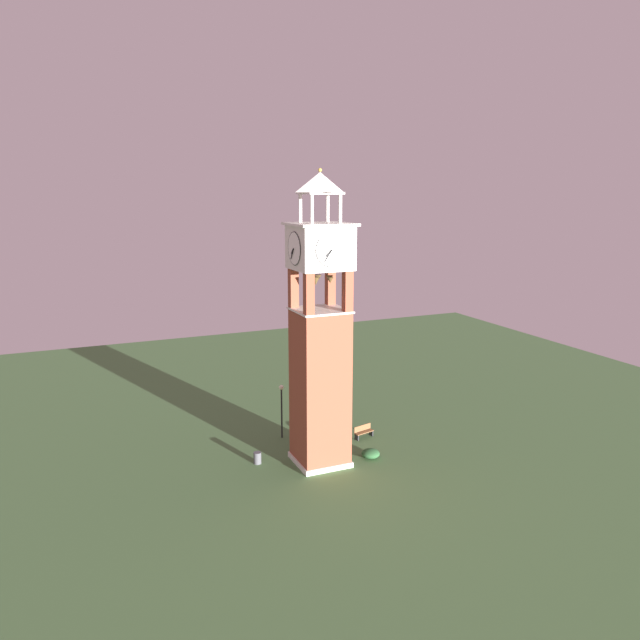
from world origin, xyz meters
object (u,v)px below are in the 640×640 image
(park_bench, at_px, (363,431))
(trash_bin, at_px, (257,458))
(lamp_post, at_px, (282,402))
(clock_tower, at_px, (320,347))

(park_bench, relative_size, trash_bin, 2.07)
(lamp_post, xyz_separation_m, trash_bin, (-3.53, 3.05, -2.42))
(park_bench, height_order, lamp_post, lamp_post)
(park_bench, bearing_deg, lamp_post, 66.38)
(trash_bin, bearing_deg, park_bench, -82.82)
(clock_tower, height_order, trash_bin, clock_tower)
(park_bench, xyz_separation_m, lamp_post, (2.44, 5.58, 2.34))
(lamp_post, bearing_deg, park_bench, -113.62)
(park_bench, height_order, trash_bin, park_bench)
(lamp_post, relative_size, trash_bin, 5.13)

